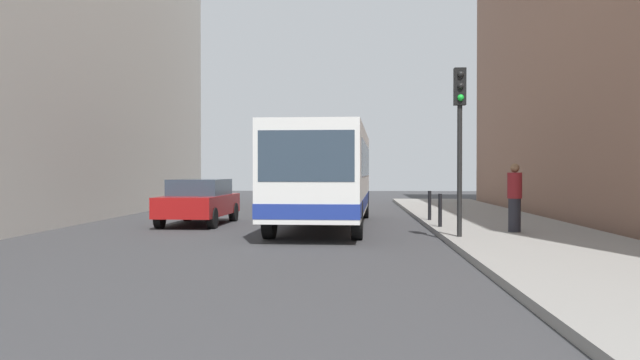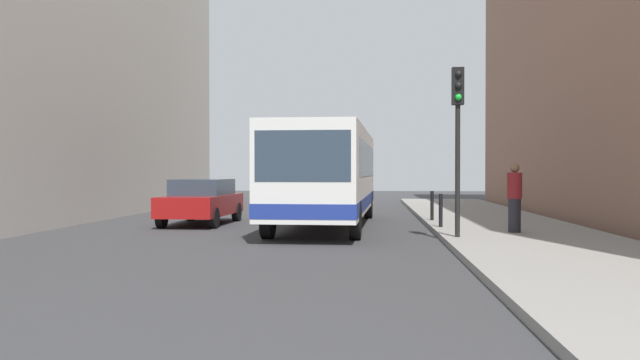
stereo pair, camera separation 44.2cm
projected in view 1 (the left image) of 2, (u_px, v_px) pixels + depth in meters
ground_plane at (319, 233)px, 18.63m from camera, size 80.00×80.00×0.00m
sidewalk at (514, 232)px, 18.35m from camera, size 4.40×40.00×0.15m
bus at (326, 172)px, 20.99m from camera, size 2.96×11.11×3.00m
car_beside_bus at (199, 201)px, 21.74m from camera, size 1.98×4.46×1.48m
traffic_light at (460, 119)px, 16.14m from camera, size 0.28×0.33×4.10m
bollard_near at (440, 210)px, 19.06m from camera, size 0.11×0.11×0.95m
bollard_mid at (430, 205)px, 21.72m from camera, size 0.11×0.11×0.95m
pedestrian_near_signal at (515, 197)px, 17.44m from camera, size 0.38×0.38×1.80m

